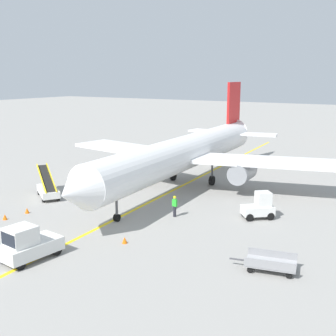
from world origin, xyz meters
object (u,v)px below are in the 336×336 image
safety_cone_nose_left (27,211)px  safety_cone_nose_right (125,240)px  ground_crew_marshaller (175,206)px  pushback_tug (28,244)px  belt_loader_forward_hold (48,189)px  safety_cone_wingtip_left (5,217)px  airliner (186,152)px  baggage_cart_loaded (271,263)px  baggage_tug_near_wing (260,207)px  ground_crew_wing_walker (116,188)px

safety_cone_nose_left → safety_cone_nose_right: same height
ground_crew_marshaller → pushback_tug: bearing=-107.0°
belt_loader_forward_hold → safety_cone_nose_left: 4.72m
safety_cone_wingtip_left → safety_cone_nose_left: bearing=83.9°
airliner → baggage_cart_loaded: airliner is taller
ground_crew_marshaller → airliner: bearing=113.5°
safety_cone_nose_right → ground_crew_marshaller: bearing=89.2°
safety_cone_nose_right → baggage_cart_loaded: bearing=6.0°
belt_loader_forward_hold → safety_cone_nose_right: 13.61m
baggage_tug_near_wing → baggage_cart_loaded: size_ratio=0.70×
ground_crew_marshaller → ground_crew_wing_walker: bearing=165.6°
ground_crew_wing_walker → safety_cone_wingtip_left: bearing=-110.8°
baggage_cart_loaded → safety_cone_nose_left: size_ratio=8.73×
belt_loader_forward_hold → baggage_cart_loaded: size_ratio=1.26×
baggage_cart_loaded → ground_crew_marshaller: (-9.43, 5.38, 0.44)m
belt_loader_forward_hold → safety_cone_wingtip_left: size_ratio=11.00×
belt_loader_forward_hold → ground_crew_marshaller: 12.73m
safety_cone_nose_left → safety_cone_nose_right: size_ratio=1.00×
baggage_cart_loaded → safety_cone_nose_right: (-9.52, -1.01, -0.25)m
baggage_tug_near_wing → ground_crew_marshaller: size_ratio=1.57×
airliner → safety_cone_wingtip_left: bearing=-113.3°
baggage_cart_loaded → baggage_tug_near_wing: bearing=113.1°
belt_loader_forward_hold → safety_cone_nose_right: belt_loader_forward_hold is taller
airliner → safety_cone_nose_right: size_ratio=80.26×
safety_cone_nose_left → airliner: bearing=64.6°
baggage_cart_loaded → ground_crew_marshaller: 10.86m
ground_crew_marshaller → safety_cone_nose_left: size_ratio=3.86×
pushback_tug → belt_loader_forward_hold: size_ratio=0.78×
baggage_tug_near_wing → safety_cone_wingtip_left: (-16.63, -10.46, -0.71)m
baggage_tug_near_wing → belt_loader_forward_hold: belt_loader_forward_hold is taller
ground_crew_marshaller → safety_cone_nose_right: 6.43m
safety_cone_nose_left → safety_cone_wingtip_left: (-0.21, -1.96, 0.00)m
ground_crew_wing_walker → pushback_tug: bearing=-74.1°
airliner → pushback_tug: (0.35, -20.29, -2.42)m
belt_loader_forward_hold → baggage_cart_loaded: (22.09, -4.17, -0.31)m
airliner → belt_loader_forward_hold: 13.64m
pushback_tug → baggage_cart_loaded: bearing=25.2°
ground_crew_wing_walker → safety_cone_wingtip_left: ground_crew_wing_walker is taller
pushback_tug → belt_loader_forward_hold: (-9.18, 10.24, -0.22)m
ground_crew_wing_walker → safety_cone_nose_right: ground_crew_wing_walker is taller
ground_crew_marshaller → safety_cone_wingtip_left: (-10.82, -7.38, -0.69)m
pushback_tug → baggage_cart_loaded: 14.28m
pushback_tug → ground_crew_wing_walker: size_ratio=2.24×
baggage_tug_near_wing → ground_crew_marshaller: baggage_tug_near_wing is taller
baggage_tug_near_wing → pushback_tug: bearing=-122.6°
belt_loader_forward_hold → safety_cone_nose_right: (12.58, -5.18, -0.56)m
baggage_tug_near_wing → safety_cone_nose_right: baggage_tug_near_wing is taller
safety_cone_nose_left → ground_crew_wing_walker: bearing=65.6°
airliner → baggage_tug_near_wing: size_ratio=13.23×
ground_crew_wing_walker → safety_cone_nose_left: bearing=-114.4°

